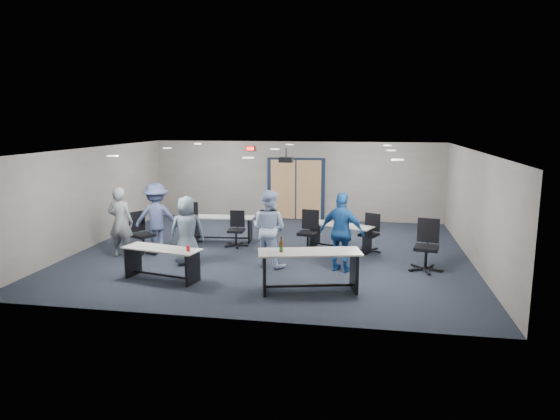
% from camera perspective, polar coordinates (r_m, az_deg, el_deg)
% --- Properties ---
extents(floor, '(10.00, 10.00, 0.00)m').
position_cam_1_polar(floor, '(13.17, -0.98, -4.85)').
color(floor, '#1B222C').
rests_on(floor, ground).
extents(back_wall, '(10.00, 0.04, 2.70)m').
position_cam_1_polar(back_wall, '(17.28, 1.85, 3.35)').
color(back_wall, slate).
rests_on(back_wall, floor).
extents(front_wall, '(10.00, 0.04, 2.70)m').
position_cam_1_polar(front_wall, '(8.60, -6.71, -3.87)').
color(front_wall, slate).
rests_on(front_wall, floor).
extents(left_wall, '(0.04, 9.00, 2.70)m').
position_cam_1_polar(left_wall, '(14.67, -20.55, 1.45)').
color(left_wall, slate).
rests_on(left_wall, floor).
extents(right_wall, '(0.04, 9.00, 2.70)m').
position_cam_1_polar(right_wall, '(12.91, 21.35, 0.27)').
color(right_wall, slate).
rests_on(right_wall, floor).
extents(ceiling, '(10.00, 9.00, 0.04)m').
position_cam_1_polar(ceiling, '(12.73, -1.01, 6.96)').
color(ceiling, silver).
rests_on(ceiling, back_wall).
extents(double_door, '(2.00, 0.07, 2.20)m').
position_cam_1_polar(double_door, '(17.28, 1.82, 2.35)').
color(double_door, black).
rests_on(double_door, back_wall).
extents(exit_sign, '(0.32, 0.07, 0.18)m').
position_cam_1_polar(exit_sign, '(17.42, -3.41, 7.03)').
color(exit_sign, black).
rests_on(exit_sign, back_wall).
extents(ceiling_projector, '(0.35, 0.32, 0.37)m').
position_cam_1_polar(ceiling_projector, '(13.19, 0.69, 5.79)').
color(ceiling_projector, black).
rests_on(ceiling_projector, ceiling).
extents(ceiling_can_lights, '(6.24, 5.74, 0.02)m').
position_cam_1_polar(ceiling_can_lights, '(12.98, -0.80, 6.90)').
color(ceiling_can_lights, silver).
rests_on(ceiling_can_lights, ceiling).
extents(table_front_left, '(1.82, 0.93, 0.82)m').
position_cam_1_polar(table_front_left, '(11.16, -13.32, -5.35)').
color(table_front_left, beige).
rests_on(table_front_left, floor).
extents(table_front_right, '(2.17, 1.15, 1.15)m').
position_cam_1_polar(table_front_right, '(10.13, 3.33, -6.14)').
color(table_front_right, beige).
rests_on(table_front_right, floor).
extents(table_back_left, '(1.79, 0.71, 0.71)m').
position_cam_1_polar(table_back_left, '(14.36, -6.52, -1.64)').
color(table_back_left, beige).
rests_on(table_back_left, floor).
extents(table_back_right, '(1.82, 1.20, 0.70)m').
position_cam_1_polar(table_back_right, '(13.35, 6.91, -2.59)').
color(table_back_right, beige).
rests_on(table_back_right, floor).
extents(chair_back_a, '(0.88, 0.88, 1.13)m').
position_cam_1_polar(chair_back_a, '(14.25, -10.31, -1.51)').
color(chair_back_a, black).
rests_on(chair_back_a, floor).
extents(chair_back_b, '(0.64, 0.64, 0.97)m').
position_cam_1_polar(chair_back_b, '(13.70, -5.05, -2.20)').
color(chair_back_b, black).
rests_on(chair_back_b, floor).
extents(chair_back_c, '(0.80, 0.80, 1.09)m').
position_cam_1_polar(chair_back_c, '(13.09, 3.20, -2.49)').
color(chair_back_c, black).
rests_on(chair_back_c, floor).
extents(chair_back_d, '(0.84, 0.84, 1.00)m').
position_cam_1_polar(chair_back_d, '(13.32, 10.11, -2.62)').
color(chair_back_d, black).
rests_on(chair_back_d, floor).
extents(chair_loose_left, '(0.94, 0.94, 1.10)m').
position_cam_1_polar(chair_loose_left, '(13.32, -15.39, -2.61)').
color(chair_loose_left, black).
rests_on(chair_loose_left, floor).
extents(chair_loose_right, '(0.89, 0.89, 1.19)m').
position_cam_1_polar(chair_loose_right, '(11.92, 16.40, -3.95)').
color(chair_loose_right, black).
rests_on(chair_loose_right, floor).
extents(person_gray, '(0.66, 0.43, 1.79)m').
position_cam_1_polar(person_gray, '(13.17, -17.77, -1.34)').
color(person_gray, gray).
rests_on(person_gray, floor).
extents(person_plaid, '(0.94, 0.77, 1.66)m').
position_cam_1_polar(person_plaid, '(12.12, -10.58, -2.33)').
color(person_plaid, slate).
rests_on(person_plaid, floor).
extents(person_lightblue, '(1.08, 0.97, 1.83)m').
position_cam_1_polar(person_lightblue, '(11.77, -1.28, -2.10)').
color(person_lightblue, '#C0D5FF').
rests_on(person_lightblue, floor).
extents(person_navy, '(1.16, 0.80, 1.83)m').
position_cam_1_polar(person_navy, '(11.44, 7.10, -2.54)').
color(person_navy, '#1B4E96').
rests_on(person_navy, floor).
extents(person_back, '(1.35, 1.08, 1.83)m').
position_cam_1_polar(person_back, '(13.40, -13.95, -0.87)').
color(person_back, '#495583').
rests_on(person_back, floor).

